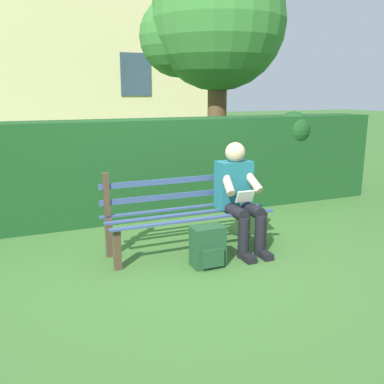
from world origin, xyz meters
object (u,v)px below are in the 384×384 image
backpack (208,247)px  person_seated (239,194)px  park_bench (186,212)px  tree (211,26)px

backpack → person_seated: bearing=-146.6°
park_bench → person_seated: 0.61m
tree → backpack: 4.95m
tree → backpack: (1.81, 3.77, -2.65)m
park_bench → tree: tree is taller
tree → backpack: tree is taller
park_bench → backpack: size_ratio=4.44×
backpack → tree: bearing=-115.7°
backpack → park_bench: bearing=-87.6°
park_bench → backpack: (-0.02, 0.52, -0.23)m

